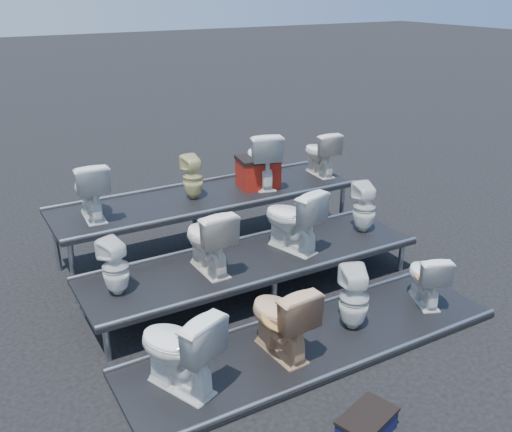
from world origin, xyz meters
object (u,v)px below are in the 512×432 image
toilet_5 (208,239)px  toilet_11 (320,153)px  toilet_2 (354,298)px  toilet_3 (426,277)px  toilet_1 (281,318)px  toilet_7 (364,207)px  toilet_8 (90,190)px  toilet_9 (193,177)px  toilet_0 (178,348)px  toilet_4 (115,267)px  red_crate (258,174)px  toilet_6 (292,219)px  step_stool (367,426)px  toilet_10 (262,158)px

toilet_5 → toilet_11: bearing=-153.3°
toilet_2 → toilet_3: (1.07, 0.00, -0.03)m
toilet_1 → toilet_5: toilet_5 is taller
toilet_3 → toilet_7: size_ratio=0.98×
toilet_8 → toilet_9: bearing=-176.0°
toilet_1 → toilet_11: size_ratio=1.21×
toilet_5 → toilet_0: bearing=53.5°
toilet_3 → toilet_5: 2.58m
toilet_3 → toilet_4: (-3.26, 1.30, 0.39)m
toilet_7 → red_crate: bearing=-43.6°
toilet_5 → toilet_11: toilet_11 is taller
toilet_0 → toilet_7: toilet_7 is taller
toilet_6 → step_stool: (-0.92, -2.59, -0.78)m
toilet_9 → toilet_11: size_ratio=0.88×
toilet_11 → step_stool: bearing=63.6°
toilet_3 → toilet_7: 1.37m
toilet_9 → step_stool: 4.04m
toilet_0 → red_crate: red_crate is taller
toilet_6 → toilet_5: bearing=-15.5°
red_crate → toilet_4: bearing=-143.7°
toilet_4 → toilet_7: size_ratio=0.94×
toilet_7 → red_crate: size_ratio=1.24×
toilet_11 → red_crate: size_ratio=1.25×
toilet_0 → toilet_3: toilet_0 is taller
toilet_8 → toilet_11: toilet_8 is taller
toilet_10 → toilet_11: (1.02, 0.00, -0.06)m
toilet_2 → toilet_7: bearing=-111.1°
toilet_9 → toilet_10: bearing=176.0°
toilet_11 → toilet_0: bearing=41.1°
toilet_0 → step_stool: 1.78m
toilet_4 → toilet_7: toilet_7 is taller
red_crate → toilet_10: bearing=28.3°
toilet_2 → toilet_0: bearing=21.4°
toilet_1 → toilet_2: size_ratio=1.14×
toilet_2 → toilet_4: size_ratio=1.13×
toilet_7 → toilet_10: size_ratio=0.84×
toilet_1 → toilet_0: bearing=-3.6°
toilet_5 → step_stool: 2.71m
step_stool → toilet_5: bearing=77.6°
toilet_8 → step_stool: size_ratio=1.44×
toilet_5 → red_crate: bearing=-138.5°
toilet_4 → toilet_9: bearing=-159.8°
red_crate → step_stool: red_crate is taller
toilet_6 → toilet_11: 1.90m
toilet_6 → toilet_8: bearing=-47.1°
toilet_4 → toilet_8: size_ratio=0.87×
toilet_3 → toilet_11: (0.32, 2.60, 0.81)m
toilet_9 → toilet_2: bearing=101.2°
toilet_6 → step_stool: bearing=54.9°
toilet_10 → toilet_2: bearing=98.1°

